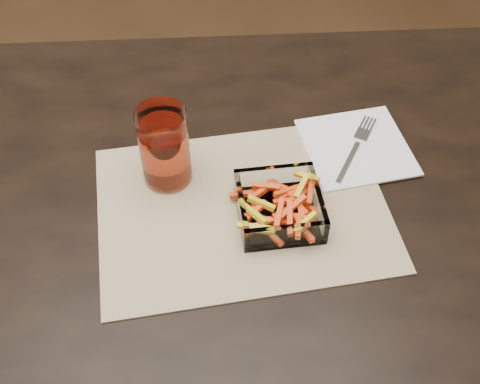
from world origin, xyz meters
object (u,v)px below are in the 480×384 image
glass_bowl (279,208)px  tumbler (165,149)px  dining_table (163,240)px  fork (356,146)px

glass_bowl → tumbler: 0.20m
dining_table → tumbler: (0.02, 0.06, 0.15)m
dining_table → glass_bowl: size_ratio=11.93×
glass_bowl → tumbler: bearing=151.8°
tumbler → fork: 0.33m
dining_table → glass_bowl: bearing=-9.4°
dining_table → tumbler: size_ratio=11.58×
glass_bowl → fork: 0.20m
glass_bowl → fork: size_ratio=0.84×
dining_table → glass_bowl: glass_bowl is taller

